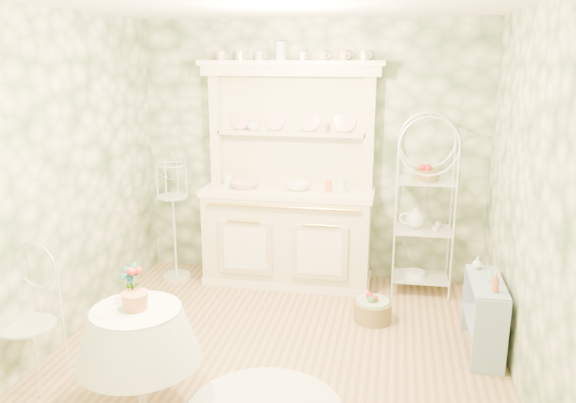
% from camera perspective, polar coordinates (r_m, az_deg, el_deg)
% --- Properties ---
extents(floor, '(3.60, 3.60, 0.00)m').
position_cam_1_polar(floor, '(4.68, -1.21, -15.32)').
color(floor, tan).
rests_on(floor, ground).
extents(ceiling, '(3.60, 3.60, 0.00)m').
position_cam_1_polar(ceiling, '(4.07, -1.42, 19.74)').
color(ceiling, white).
rests_on(ceiling, floor).
extents(wall_left, '(3.60, 3.60, 0.00)m').
position_cam_1_polar(wall_left, '(4.88, -22.46, 1.83)').
color(wall_left, beige).
rests_on(wall_left, floor).
extents(wall_right, '(3.60, 3.60, 0.00)m').
position_cam_1_polar(wall_right, '(4.19, 23.52, -0.22)').
color(wall_right, beige).
rests_on(wall_right, floor).
extents(wall_back, '(3.60, 3.60, 0.00)m').
position_cam_1_polar(wall_back, '(5.91, 2.41, 5.00)').
color(wall_back, beige).
rests_on(wall_back, floor).
extents(wall_front, '(3.60, 3.60, 0.00)m').
position_cam_1_polar(wall_front, '(2.53, -10.07, -8.53)').
color(wall_front, beige).
rests_on(wall_front, floor).
extents(kitchen_dresser, '(1.87, 0.61, 2.29)m').
position_cam_1_polar(kitchen_dresser, '(5.71, -0.02, 2.58)').
color(kitchen_dresser, beige).
rests_on(kitchen_dresser, floor).
extents(bakers_rack, '(0.59, 0.43, 1.86)m').
position_cam_1_polar(bakers_rack, '(5.69, 13.70, -0.12)').
color(bakers_rack, white).
rests_on(bakers_rack, floor).
extents(side_shelf, '(0.29, 0.70, 0.58)m').
position_cam_1_polar(side_shelf, '(4.86, 19.25, -11.12)').
color(side_shelf, '#93ACC4').
rests_on(side_shelf, floor).
extents(round_table, '(0.83, 0.83, 0.80)m').
position_cam_1_polar(round_table, '(4.04, -14.90, -14.55)').
color(round_table, white).
rests_on(round_table, floor).
extents(cafe_chair, '(0.41, 0.41, 0.81)m').
position_cam_1_polar(cafe_chair, '(4.56, -24.89, -11.88)').
color(cafe_chair, white).
rests_on(cafe_chair, floor).
extents(birdcage_stand, '(0.37, 0.37, 1.43)m').
position_cam_1_polar(birdcage_stand, '(6.03, -11.55, -1.31)').
color(birdcage_stand, white).
rests_on(birdcage_stand, floor).
extents(floor_basket, '(0.40, 0.40, 0.21)m').
position_cam_1_polar(floor_basket, '(5.23, 8.59, -10.84)').
color(floor_basket, olive).
rests_on(floor_basket, floor).
extents(bowl_floral, '(0.34, 0.34, 0.07)m').
position_cam_1_polar(bowl_floral, '(5.81, -4.44, 1.45)').
color(bowl_floral, white).
rests_on(bowl_floral, kitchen_dresser).
extents(bowl_white, '(0.32, 0.32, 0.08)m').
position_cam_1_polar(bowl_white, '(5.70, 0.97, 1.24)').
color(bowl_white, white).
rests_on(bowl_white, kitchen_dresser).
extents(cup_left, '(0.13, 0.13, 0.09)m').
position_cam_1_polar(cup_left, '(5.88, -3.54, 7.49)').
color(cup_left, white).
rests_on(cup_left, kitchen_dresser).
extents(cup_right, '(0.13, 0.13, 0.09)m').
position_cam_1_polar(cup_right, '(5.74, 3.68, 7.31)').
color(cup_right, white).
rests_on(cup_right, kitchen_dresser).
extents(potted_geranium, '(0.17, 0.13, 0.29)m').
position_cam_1_polar(potted_geranium, '(3.90, -15.62, -8.32)').
color(potted_geranium, '#3F7238').
rests_on(potted_geranium, round_table).
extents(bottle_amber, '(0.07, 0.07, 0.15)m').
position_cam_1_polar(bottle_amber, '(4.52, 20.35, -7.81)').
color(bottle_amber, '#C66835').
rests_on(bottle_amber, side_shelf).
extents(bottle_blue, '(0.06, 0.06, 0.11)m').
position_cam_1_polar(bottle_blue, '(4.69, 19.78, -7.32)').
color(bottle_blue, '#A4C0D2').
rests_on(bottle_blue, side_shelf).
extents(bottle_glass, '(0.10, 0.10, 0.10)m').
position_cam_1_polar(bottle_glass, '(4.95, 18.66, -6.13)').
color(bottle_glass, silver).
rests_on(bottle_glass, side_shelf).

